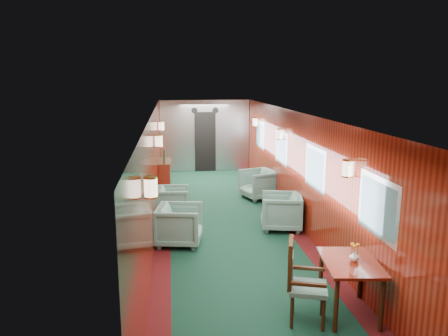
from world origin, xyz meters
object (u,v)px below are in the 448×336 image
at_px(armchair_left_near, 180,225).
at_px(armchair_right_far, 259,184).
at_px(armchair_left_far, 173,201).
at_px(armchair_right_near, 281,211).
at_px(dining_table, 350,270).
at_px(credenza, 165,178).
at_px(side_chair, 300,278).

height_order(armchair_left_near, armchair_right_far, armchair_right_far).
xyz_separation_m(armchair_left_near, armchair_left_far, (-0.10, 1.79, -0.04)).
distance_m(armchair_right_near, armchair_right_far, 2.39).
distance_m(dining_table, credenza, 6.89).
relative_size(armchair_left_near, armchair_right_near, 1.01).
bearing_deg(armchair_left_far, armchair_left_near, -174.06).
bearing_deg(side_chair, armchair_left_near, 134.32).
bearing_deg(dining_table, side_chair, -166.03).
bearing_deg(armchair_right_near, dining_table, 12.94).
bearing_deg(dining_table, armchair_left_near, 134.64).
xyz_separation_m(armchair_left_near, armchair_right_near, (2.11, 0.60, -0.00)).
height_order(dining_table, armchair_left_near, armchair_left_near).
height_order(dining_table, armchair_right_far, armchair_right_far).
xyz_separation_m(side_chair, armchair_left_far, (-1.57, 4.67, -0.26)).
distance_m(armchair_left_far, armchair_right_far, 2.54).
bearing_deg(armchair_right_near, side_chair, 1.55).
bearing_deg(credenza, dining_table, -68.92).
bearing_deg(armchair_right_near, armchair_left_near, -62.06).
xyz_separation_m(side_chair, armchair_left_near, (-1.47, 2.89, -0.22)).
distance_m(credenza, armchair_right_far, 2.53).
distance_m(dining_table, side_chair, 0.70).
bearing_deg(armchair_left_far, side_chair, -158.84).
distance_m(credenza, armchair_left_far, 1.86).
relative_size(credenza, armchair_right_near, 1.47).
bearing_deg(armchair_right_far, credenza, -123.21).
distance_m(credenza, armchair_right_near, 3.89).
xyz_separation_m(side_chair, armchair_right_near, (0.65, 3.49, -0.22)).
distance_m(side_chair, armchair_left_far, 4.94).
distance_m(armchair_left_near, armchair_right_near, 2.20).
bearing_deg(credenza, armchair_left_near, -85.03).
xyz_separation_m(armchair_right_near, armchair_right_far, (0.02, 2.39, 0.00)).
distance_m(dining_table, armchair_right_near, 3.41).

